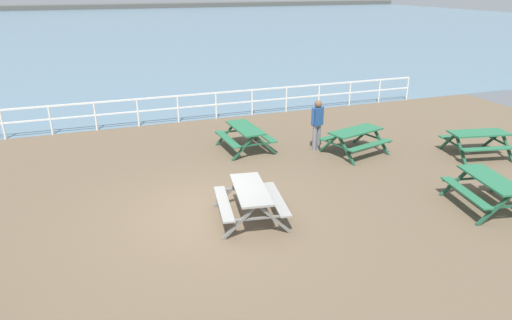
{
  "coord_description": "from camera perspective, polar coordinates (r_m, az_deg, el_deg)",
  "views": [
    {
      "loc": [
        -2.17,
        -9.4,
        5.14
      ],
      "look_at": [
        1.56,
        0.97,
        0.8
      ],
      "focal_mm": 31.72,
      "sensor_mm": 36.0,
      "label": 1
    }
  ],
  "objects": [
    {
      "name": "distant_shoreline",
      "position": [
        105.29,
        -19.54,
        17.54
      ],
      "size": [
        142.0,
        6.0,
        1.8
      ],
      "primitive_type": "cube",
      "color": "#4C4C47",
      "rests_on": "ground"
    },
    {
      "name": "picnic_table_far_right",
      "position": [
        14.72,
        -1.36,
        3.47
      ],
      "size": [
        1.64,
        1.88,
        0.8
      ],
      "rotation": [
        0.0,
        0.0,
        1.63
      ],
      "color": "#286B47",
      "rests_on": "ground"
    },
    {
      "name": "picnic_table_near_left",
      "position": [
        14.76,
        12.44,
        3.0
      ],
      "size": [
        2.13,
        1.92,
        0.8
      ],
      "rotation": [
        0.0,
        0.0,
        0.27
      ],
      "color": "#286B47",
      "rests_on": "ground"
    },
    {
      "name": "sea_band",
      "position": [
        62.4,
        -18.45,
        15.72
      ],
      "size": [
        142.0,
        90.0,
        0.01
      ],
      "primitive_type": "cube",
      "color": "slate",
      "rests_on": "ground"
    },
    {
      "name": "picnic_table_near_right",
      "position": [
        10.38,
        -0.71,
        -4.53
      ],
      "size": [
        1.77,
        2.0,
        0.8
      ],
      "rotation": [
        0.0,
        0.0,
        1.42
      ],
      "color": "gray",
      "rests_on": "ground"
    },
    {
      "name": "ground_plane",
      "position": [
        10.97,
        -6.0,
        -7.14
      ],
      "size": [
        30.0,
        24.0,
        0.2
      ],
      "primitive_type": "cube",
      "color": "brown"
    },
    {
      "name": "picnic_table_seaward",
      "position": [
        15.83,
        26.22,
        2.51
      ],
      "size": [
        2.06,
        1.83,
        0.8
      ],
      "rotation": [
        0.0,
        0.0,
        -0.2
      ],
      "color": "#286B47",
      "rests_on": "ground"
    },
    {
      "name": "picnic_table_mid_centre",
      "position": [
        12.27,
        27.42,
        -2.86
      ],
      "size": [
        1.82,
        2.05,
        0.8
      ],
      "rotation": [
        0.0,
        0.0,
        1.38
      ],
      "color": "#286B47",
      "rests_on": "ground"
    },
    {
      "name": "seaward_railing",
      "position": [
        17.84,
        -12.27,
        6.71
      ],
      "size": [
        23.07,
        0.07,
        1.08
      ],
      "color": "white",
      "rests_on": "ground"
    },
    {
      "name": "visitor",
      "position": [
        14.73,
        7.73,
        4.77
      ],
      "size": [
        0.5,
        0.33,
        1.66
      ],
      "rotation": [
        0.0,
        0.0,
        5.08
      ],
      "color": "slate",
      "rests_on": "ground"
    }
  ]
}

